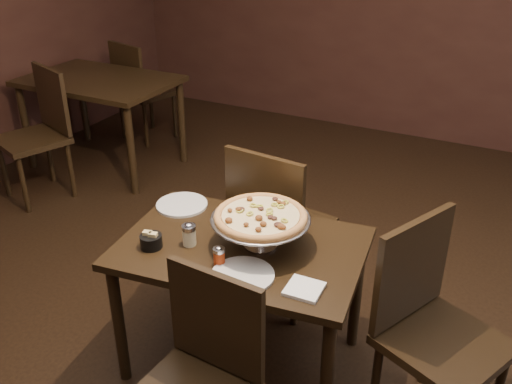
% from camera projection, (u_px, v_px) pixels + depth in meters
% --- Properties ---
extents(room, '(6.04, 7.04, 2.84)m').
position_uv_depth(room, '(255.00, 98.00, 2.29)').
color(room, black).
rests_on(room, ground).
extents(dining_table, '(1.19, 0.87, 0.70)m').
position_uv_depth(dining_table, '(242.00, 261.00, 2.67)').
color(dining_table, black).
rests_on(dining_table, ground).
extents(background_table, '(1.25, 0.83, 0.78)m').
position_uv_depth(background_table, '(100.00, 90.00, 4.78)').
color(background_table, black).
rests_on(background_table, ground).
extents(pizza_stand, '(0.45, 0.45, 0.19)m').
position_uv_depth(pizza_stand, '(261.00, 217.00, 2.55)').
color(pizza_stand, silver).
rests_on(pizza_stand, dining_table).
extents(parmesan_shaker, '(0.07, 0.07, 0.11)m').
position_uv_depth(parmesan_shaker, '(189.00, 235.00, 2.60)').
color(parmesan_shaker, beige).
rests_on(parmesan_shaker, dining_table).
extents(pepper_flake_shaker, '(0.05, 0.05, 0.09)m').
position_uv_depth(pepper_flake_shaker, '(219.00, 256.00, 2.46)').
color(pepper_flake_shaker, maroon).
rests_on(pepper_flake_shaker, dining_table).
extents(packet_caddy, '(0.10, 0.10, 0.08)m').
position_uv_depth(packet_caddy, '(151.00, 241.00, 2.59)').
color(packet_caddy, black).
rests_on(packet_caddy, dining_table).
extents(napkin_stack, '(0.15, 0.15, 0.02)m').
position_uv_depth(napkin_stack, '(304.00, 289.00, 2.32)').
color(napkin_stack, white).
rests_on(napkin_stack, dining_table).
extents(plate_left, '(0.27, 0.27, 0.01)m').
position_uv_depth(plate_left, '(182.00, 205.00, 2.95)').
color(plate_left, silver).
rests_on(plate_left, dining_table).
extents(plate_near, '(0.27, 0.27, 0.01)m').
position_uv_depth(plate_near, '(243.00, 275.00, 2.40)').
color(plate_near, silver).
rests_on(plate_near, dining_table).
extents(serving_spatula, '(0.16, 0.16, 0.02)m').
position_uv_depth(serving_spatula, '(260.00, 218.00, 2.55)').
color(serving_spatula, silver).
rests_on(serving_spatula, pizza_stand).
extents(chair_far, '(0.51, 0.51, 0.99)m').
position_uv_depth(chair_far, '(276.00, 223.00, 3.11)').
color(chair_far, black).
rests_on(chair_far, ground).
extents(chair_near, '(0.45, 0.45, 0.90)m').
position_uv_depth(chair_near, '(200.00, 377.00, 2.17)').
color(chair_near, black).
rests_on(chair_near, ground).
extents(chair_side, '(0.60, 0.60, 0.97)m').
position_uv_depth(chair_side, '(431.00, 322.00, 2.39)').
color(chair_side, black).
rests_on(chair_side, ground).
extents(bg_chair_far, '(0.54, 0.54, 0.95)m').
position_uv_depth(bg_chair_far, '(140.00, 88.00, 5.37)').
color(bg_chair_far, black).
rests_on(bg_chair_far, ground).
extents(bg_chair_near, '(0.60, 0.60, 1.00)m').
position_uv_depth(bg_chair_near, '(40.00, 129.00, 4.35)').
color(bg_chair_near, black).
rests_on(bg_chair_near, ground).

